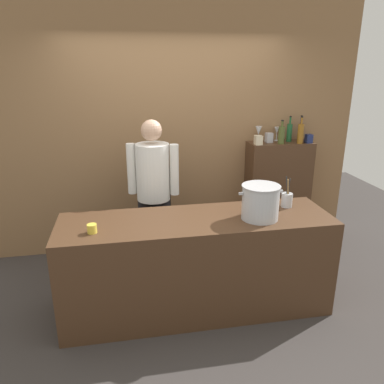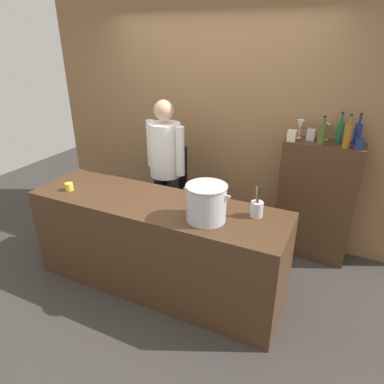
{
  "view_description": "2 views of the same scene",
  "coord_description": "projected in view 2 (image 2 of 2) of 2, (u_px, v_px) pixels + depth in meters",
  "views": [
    {
      "loc": [
        -0.59,
        -2.97,
        2.17
      ],
      "look_at": [
        0.02,
        0.32,
        1.04
      ],
      "focal_mm": 35.39,
      "sensor_mm": 36.0,
      "label": 1
    },
    {
      "loc": [
        1.48,
        -2.32,
        2.25
      ],
      "look_at": [
        0.22,
        0.3,
        0.92
      ],
      "focal_mm": 32.09,
      "sensor_mm": 36.0,
      "label": 2
    }
  ],
  "objects": [
    {
      "name": "wine_bottle_amber",
      "position": [
        348.0,
        135.0,
        3.16
      ],
      "size": [
        0.07,
        0.07,
        0.31
      ],
      "color": "#8C5919",
      "rests_on": "bar_cabinet"
    },
    {
      "name": "spice_tin_navy",
      "position": [
        360.0,
        144.0,
        3.15
      ],
      "size": [
        0.07,
        0.07,
        0.1
      ],
      "primitive_type": "cube",
      "color": "navy",
      "rests_on": "bar_cabinet"
    },
    {
      "name": "prep_counter",
      "position": [
        157.0,
        245.0,
        3.24
      ],
      "size": [
        2.39,
        0.7,
        0.9
      ],
      "primitive_type": "cube",
      "color": "#472D1C",
      "rests_on": "ground_plane"
    },
    {
      "name": "stockpot_large",
      "position": [
        206.0,
        203.0,
        2.7
      ],
      "size": [
        0.39,
        0.33,
        0.3
      ],
      "color": "#B7BABF",
      "rests_on": "prep_counter"
    },
    {
      "name": "bar_cabinet",
      "position": [
        315.0,
        201.0,
        3.64
      ],
      "size": [
        0.76,
        0.32,
        1.29
      ],
      "primitive_type": "cube",
      "color": "#472D1C",
      "rests_on": "ground_plane"
    },
    {
      "name": "brick_back_panel",
      "position": [
        216.0,
        107.0,
        3.95
      ],
      "size": [
        4.4,
        0.1,
        3.0
      ],
      "primitive_type": "cube",
      "color": "olive",
      "rests_on": "ground_plane"
    },
    {
      "name": "wine_bottle_olive",
      "position": [
        322.0,
        133.0,
        3.27
      ],
      "size": [
        0.08,
        0.08,
        0.27
      ],
      "color": "#475123",
      "rests_on": "bar_cabinet"
    },
    {
      "name": "wine_bottle_green",
      "position": [
        340.0,
        132.0,
        3.3
      ],
      "size": [
        0.06,
        0.06,
        0.3
      ],
      "color": "#1E592D",
      "rests_on": "bar_cabinet"
    },
    {
      "name": "wine_glass_tall",
      "position": [
        300.0,
        125.0,
        3.46
      ],
      "size": [
        0.08,
        0.08,
        0.19
      ],
      "color": "silver",
      "rests_on": "bar_cabinet"
    },
    {
      "name": "chef",
      "position": [
        166.0,
        164.0,
        3.75
      ],
      "size": [
        0.51,
        0.39,
        1.66
      ],
      "rotation": [
        0.0,
        0.0,
        2.88
      ],
      "color": "black",
      "rests_on": "ground_plane"
    },
    {
      "name": "utensil_crock",
      "position": [
        257.0,
        208.0,
        2.78
      ],
      "size": [
        0.1,
        0.1,
        0.29
      ],
      "color": "#B7BABF",
      "rests_on": "prep_counter"
    },
    {
      "name": "wine_glass_wide",
      "position": [
        327.0,
        128.0,
        3.42
      ],
      "size": [
        0.07,
        0.07,
        0.16
      ],
      "color": "silver",
      "rests_on": "bar_cabinet"
    },
    {
      "name": "butter_jar",
      "position": [
        69.0,
        187.0,
        3.27
      ],
      "size": [
        0.08,
        0.08,
        0.07
      ],
      "primitive_type": "cylinder",
      "color": "yellow",
      "rests_on": "prep_counter"
    },
    {
      "name": "spice_tin_silver",
      "position": [
        311.0,
        135.0,
        3.42
      ],
      "size": [
        0.08,
        0.08,
        0.11
      ],
      "primitive_type": "cube",
      "color": "#B2B2B7",
      "rests_on": "bar_cabinet"
    },
    {
      "name": "spice_tin_cream",
      "position": [
        292.0,
        136.0,
        3.4
      ],
      "size": [
        0.08,
        0.08,
        0.11
      ],
      "primitive_type": "cube",
      "color": "beige",
      "rests_on": "bar_cabinet"
    },
    {
      "name": "wine_bottle_cobalt",
      "position": [
        358.0,
        133.0,
        3.27
      ],
      "size": [
        0.06,
        0.06,
        0.3
      ],
      "color": "navy",
      "rests_on": "bar_cabinet"
    },
    {
      "name": "ground_plane",
      "position": [
        159.0,
        283.0,
        3.43
      ],
      "size": [
        8.0,
        8.0,
        0.0
      ],
      "primitive_type": "plane",
      "color": "#383330"
    }
  ]
}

